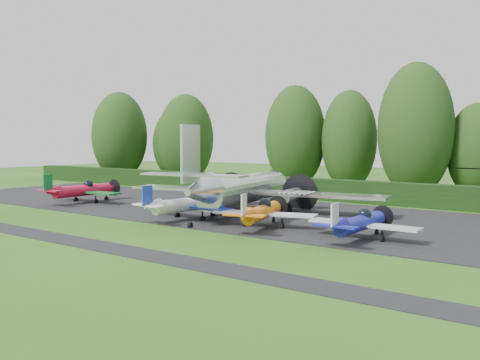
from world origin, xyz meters
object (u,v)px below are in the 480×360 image
Objects in this scene: light_plane_orange at (262,212)px; light_plane_blue at (360,223)px; light_plane_red at (83,190)px; light_plane_white at (187,204)px; transport_plane at (243,188)px.

light_plane_blue is at bearing 15.46° from light_plane_orange.
light_plane_red is 14.47m from light_plane_white.
transport_plane is 2.79× the size of light_plane_red.
light_plane_red is 27.56m from light_plane_blue.
light_plane_orange is (6.37, 0.22, -0.05)m from light_plane_white.
transport_plane is 3.01× the size of light_plane_orange.
transport_plane is at bearing 156.90° from light_plane_blue.
light_plane_blue is (12.14, -5.20, -0.90)m from transport_plane.
transport_plane is 15.77m from light_plane_red.
light_plane_white is 13.15m from light_plane_blue.
transport_plane is 2.88× the size of light_plane_white.
light_plane_red is at bearing 176.49° from light_plane_blue.
light_plane_blue is at bearing -1.36° from light_plane_red.
light_plane_orange is at bearing -33.04° from transport_plane.
light_plane_white is 1.10× the size of light_plane_blue.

